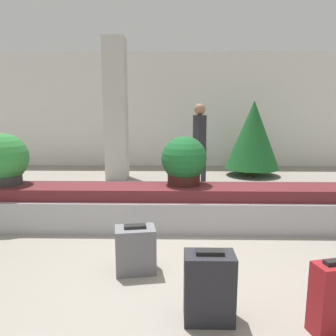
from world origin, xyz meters
The scene contains 11 objects.
ground_plane centered at (0.00, 0.00, 0.00)m, with size 18.00×18.00×0.00m, color gray.
back_wall centered at (0.00, 6.49, 1.60)m, with size 18.00×0.06×3.20m.
carousel centered at (0.00, 1.38, 0.27)m, with size 6.52×0.74×0.58m.
pillar centered at (-1.26, 4.61, 1.60)m, with size 0.49×0.49×3.20m.
suitcase_1 centered at (0.36, -0.70, 0.27)m, with size 0.38×0.23×0.57m.
suitcase_2 centered at (-0.30, 0.07, 0.23)m, with size 0.43×0.33×0.49m.
suitcase_3 centered at (1.21, -0.83, 0.27)m, with size 0.30×0.23×0.57m.
potted_plant_0 centered at (-2.28, 1.44, 0.92)m, with size 0.67×0.67×0.71m.
potted_plant_1 centered at (0.22, 1.49, 0.90)m, with size 0.63×0.63×0.68m.
traveler_0 centered at (0.62, 4.02, 1.05)m, with size 0.31×0.36×1.74m.
decorated_tree centered at (2.01, 5.07, 1.01)m, with size 1.32×1.32×1.84m.
Camera 1 is at (0.09, -3.00, 1.60)m, focal length 35.00 mm.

